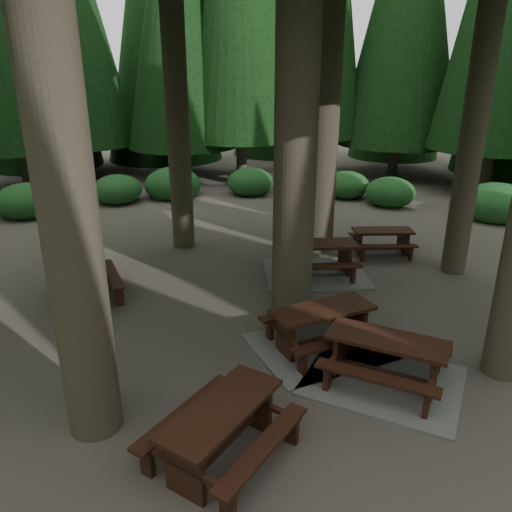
{
  "coord_description": "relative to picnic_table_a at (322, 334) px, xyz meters",
  "views": [
    {
      "loc": [
        -1.27,
        -9.34,
        4.98
      ],
      "look_at": [
        0.12,
        0.88,
        1.1
      ],
      "focal_mm": 35.0,
      "sensor_mm": 36.0,
      "label": 1
    }
  ],
  "objects": [
    {
      "name": "picnic_table_b",
      "position": [
        -4.83,
        2.92,
        0.25
      ],
      "size": [
        2.01,
        2.25,
        0.82
      ],
      "rotation": [
        0.0,
        0.0,
        1.87
      ],
      "color": "#361B10",
      "rests_on": "ground"
    },
    {
      "name": "ground",
      "position": [
        -1.07,
        1.31,
        -0.29
      ],
      "size": [
        80.0,
        80.0,
        0.0
      ],
      "primitive_type": "plane",
      "color": "#524B43",
      "rests_on": "ground"
    },
    {
      "name": "picnic_table_a",
      "position": [
        0.0,
        0.0,
        0.0
      ],
      "size": [
        2.95,
        2.66,
        0.84
      ],
      "rotation": [
        0.0,
        0.0,
        0.29
      ],
      "color": "gray",
      "rests_on": "ground"
    },
    {
      "name": "picnic_table_d",
      "position": [
        3.03,
        4.79,
        0.18
      ],
      "size": [
        1.8,
        1.51,
        0.72
      ],
      "rotation": [
        0.0,
        0.0,
        -0.11
      ],
      "color": "#361B10",
      "rests_on": "ground"
    },
    {
      "name": "picnic_table_c",
      "position": [
        0.77,
        3.53,
        0.02
      ],
      "size": [
        2.7,
        2.29,
        0.87
      ],
      "rotation": [
        0.0,
        0.0,
        -0.07
      ],
      "color": "gray",
      "rests_on": "ground"
    },
    {
      "name": "picnic_table_e",
      "position": [
        -2.06,
        -2.61,
        0.26
      ],
      "size": [
        2.43,
        2.47,
        0.84
      ],
      "rotation": [
        0.0,
        0.0,
        0.87
      ],
      "color": "#361B10",
      "rests_on": "ground"
    },
    {
      "name": "shrub_ring",
      "position": [
        -0.37,
        2.06,
        0.11
      ],
      "size": [
        23.86,
        24.64,
        1.49
      ],
      "color": "#1C5327",
      "rests_on": "ground"
    },
    {
      "name": "picnic_table_f",
      "position": [
        0.76,
        -1.23,
        0.0
      ],
      "size": [
        3.22,
        3.11,
        0.85
      ],
      "rotation": [
        0.0,
        0.0,
        -0.6
      ],
      "color": "gray",
      "rests_on": "ground"
    }
  ]
}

